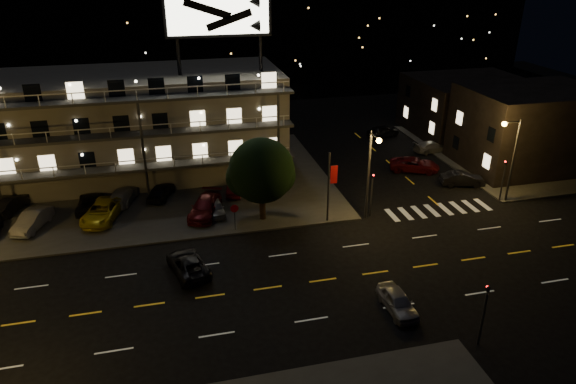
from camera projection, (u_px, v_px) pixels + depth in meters
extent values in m
plane|color=black|center=(296.00, 284.00, 36.06)|extent=(140.00, 140.00, 0.00)
cube|color=#3A3A37|center=(108.00, 189.00, 50.67)|extent=(44.00, 24.00, 0.15)
cube|color=#3A3A37|center=(500.00, 152.00, 60.14)|extent=(16.00, 24.00, 0.15)
cube|color=gray|center=(144.00, 126.00, 53.01)|extent=(28.00, 12.00, 10.00)
cube|color=gray|center=(138.00, 75.00, 50.81)|extent=(28.00, 12.00, 0.50)
cube|color=#3A3A37|center=(146.00, 167.00, 47.69)|extent=(28.00, 1.80, 0.25)
cube|color=#3A3A37|center=(142.00, 134.00, 46.35)|extent=(28.00, 1.80, 0.25)
cube|color=#3A3A37|center=(138.00, 99.00, 45.01)|extent=(28.00, 1.80, 0.25)
cylinder|color=black|center=(178.00, 57.00, 49.07)|extent=(0.36, 0.36, 3.50)
cylinder|color=black|center=(261.00, 53.00, 50.79)|extent=(0.36, 0.36, 3.50)
cube|color=black|center=(218.00, 14.00, 48.36)|extent=(10.20, 0.50, 4.20)
cube|color=#EEECCA|center=(218.00, 15.00, 48.10)|extent=(9.60, 0.06, 3.60)
cube|color=black|center=(530.00, 128.00, 54.86)|extent=(14.00, 10.00, 8.50)
cube|color=black|center=(468.00, 106.00, 65.77)|extent=(14.00, 12.00, 7.00)
cube|color=black|center=(200.00, 11.00, 92.83)|extent=(120.00, 20.00, 24.00)
cylinder|color=#2D2D30|center=(368.00, 176.00, 43.54)|extent=(0.20, 0.20, 8.00)
cylinder|color=#2D2D30|center=(375.00, 136.00, 41.25)|extent=(0.12, 1.80, 0.12)
sphere|color=gold|center=(379.00, 141.00, 40.59)|extent=(0.44, 0.44, 0.44)
cylinder|color=#2D2D30|center=(513.00, 162.00, 46.56)|extent=(0.20, 0.20, 8.00)
cylinder|color=#2D2D30|center=(513.00, 122.00, 44.80)|extent=(1.80, 0.12, 0.12)
sphere|color=gold|center=(504.00, 124.00, 44.67)|extent=(0.44, 0.44, 0.44)
cylinder|color=#2D2D30|center=(371.00, 198.00, 44.75)|extent=(0.14, 0.14, 3.60)
imported|color=black|center=(373.00, 174.00, 43.79)|extent=(0.20, 0.16, 1.00)
sphere|color=#FF0C0C|center=(373.00, 175.00, 43.72)|extent=(0.14, 0.14, 0.14)
cylinder|color=#2D2D30|center=(482.00, 320.00, 29.74)|extent=(0.14, 0.14, 3.60)
imported|color=black|center=(489.00, 287.00, 28.78)|extent=(0.20, 0.16, 1.00)
sphere|color=#FF0C0C|center=(487.00, 287.00, 28.93)|extent=(0.14, 0.14, 0.14)
cylinder|color=#2D2D30|center=(502.00, 184.00, 47.54)|extent=(0.14, 0.14, 3.60)
imported|color=black|center=(507.00, 161.00, 46.58)|extent=(0.16, 0.20, 1.00)
sphere|color=#FF0C0C|center=(505.00, 162.00, 46.60)|extent=(0.14, 0.14, 0.14)
cylinder|color=#2D2D30|center=(328.00, 188.00, 43.21)|extent=(0.16, 0.16, 6.40)
cube|color=red|center=(334.00, 175.00, 42.81)|extent=(0.60, 0.04, 1.60)
cylinder|color=#2D2D30|center=(235.00, 220.00, 42.55)|extent=(0.08, 0.08, 2.20)
cylinder|color=red|center=(234.00, 209.00, 42.07)|extent=(0.91, 0.04, 0.91)
cylinder|color=black|center=(262.00, 205.00, 44.28)|extent=(0.54, 0.54, 2.58)
sphere|color=black|center=(262.00, 171.00, 42.93)|extent=(5.58, 5.58, 5.58)
sphere|color=black|center=(246.00, 177.00, 43.30)|extent=(3.43, 3.43, 3.43)
sphere|color=black|center=(277.00, 176.00, 42.99)|extent=(3.22, 3.22, 3.22)
imported|color=gray|center=(32.00, 220.00, 42.87)|extent=(2.92, 4.73, 1.47)
imported|color=yellow|center=(102.00, 211.00, 44.34)|extent=(3.88, 5.92, 1.51)
imported|color=#550C10|center=(205.00, 207.00, 45.17)|extent=(3.88, 5.73, 1.54)
imported|color=gray|center=(215.00, 207.00, 45.39)|extent=(1.68, 3.68, 1.22)
imported|color=black|center=(10.00, 204.00, 45.74)|extent=(3.16, 4.88, 1.52)
imported|color=black|center=(90.00, 202.00, 46.22)|extent=(2.19, 4.63, 1.28)
imported|color=gray|center=(123.00, 195.00, 47.46)|extent=(3.10, 5.10, 1.38)
imported|color=black|center=(161.00, 191.00, 48.28)|extent=(3.02, 4.47, 1.41)
imported|color=#550C10|center=(235.00, 188.00, 49.16)|extent=(2.15, 3.92, 1.23)
imported|color=black|center=(462.00, 179.00, 51.34)|extent=(4.51, 2.51, 1.41)
imported|color=#550C10|center=(415.00, 165.00, 54.80)|extent=(5.75, 4.30, 1.45)
imported|color=gray|center=(432.00, 147.00, 60.17)|extent=(4.58, 2.22, 1.29)
imported|color=black|center=(383.00, 131.00, 65.30)|extent=(4.69, 2.99, 1.49)
imported|color=gray|center=(398.00, 301.00, 33.16)|extent=(1.66, 3.94, 1.33)
imported|color=black|center=(188.00, 264.00, 37.19)|extent=(3.37, 5.26, 1.35)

